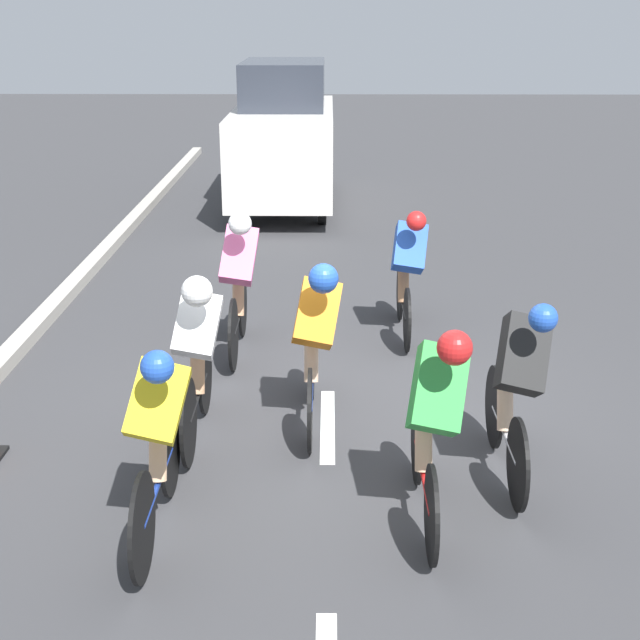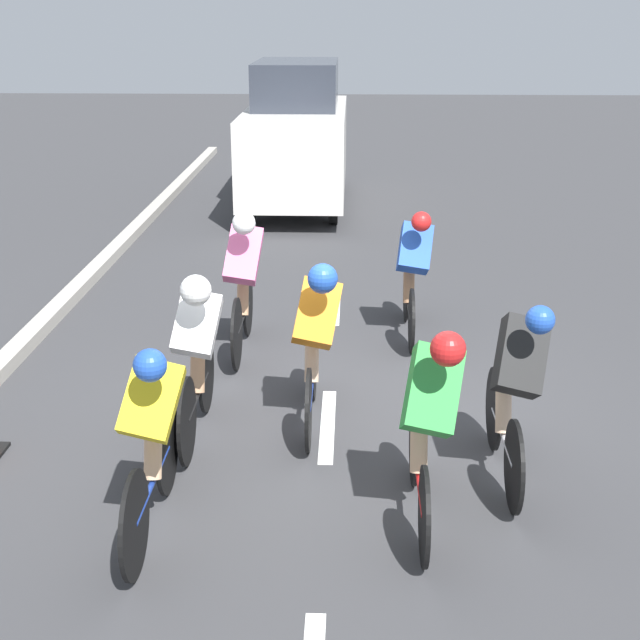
{
  "view_description": "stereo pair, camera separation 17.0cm",
  "coord_description": "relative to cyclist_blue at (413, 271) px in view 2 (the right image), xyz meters",
  "views": [
    {
      "loc": [
        -0.01,
        7.01,
        3.37
      ],
      "look_at": [
        0.07,
        0.15,
        0.95
      ],
      "focal_mm": 50.0,
      "sensor_mm": 36.0,
      "label": 1
    },
    {
      "loc": [
        -0.18,
        7.0,
        3.37
      ],
      "look_at": [
        0.07,
        0.15,
        0.95
      ],
      "focal_mm": 50.0,
      "sensor_mm": 36.0,
      "label": 2
    }
  ],
  "objects": [
    {
      "name": "cyclist_orange",
      "position": [
        0.94,
        2.19,
        0.06
      ],
      "size": [
        0.42,
        1.7,
        1.5
      ],
      "color": "black",
      "rests_on": "ground"
    },
    {
      "name": "lane_stripe_far",
      "position": [
        0.84,
        -1.01,
        -0.74
      ],
      "size": [
        0.12,
        1.4,
        0.01
      ],
      "primitive_type": "cube",
      "color": "white",
      "rests_on": "ground"
    },
    {
      "name": "cyclist_blue",
      "position": [
        0.0,
        0.0,
        0.0
      ],
      "size": [
        0.4,
        1.66,
        1.43
      ],
      "color": "black",
      "rests_on": "ground"
    },
    {
      "name": "cyclist_yellow",
      "position": [
        1.93,
        3.88,
        0.0
      ],
      "size": [
        0.43,
        1.72,
        1.44
      ],
      "color": "black",
      "rests_on": "ground"
    },
    {
      "name": "cyclist_pink",
      "position": [
        1.73,
        0.54,
        0.06
      ],
      "size": [
        0.4,
        1.69,
        1.53
      ],
      "color": "black",
      "rests_on": "ground"
    },
    {
      "name": "cyclist_white",
      "position": [
        1.87,
        2.47,
        0.04
      ],
      "size": [
        0.41,
        1.66,
        1.48
      ],
      "color": "black",
      "rests_on": "ground"
    },
    {
      "name": "cyclist_black",
      "position": [
        -0.54,
        3.07,
        0.02
      ],
      "size": [
        0.44,
        1.62,
        1.47
      ],
      "color": "black",
      "rests_on": "ground"
    },
    {
      "name": "cyclist_green",
      "position": [
        0.13,
        3.7,
        0.06
      ],
      "size": [
        0.43,
        1.67,
        1.5
      ],
      "color": "black",
      "rests_on": "ground"
    },
    {
      "name": "ground_plane",
      "position": [
        0.84,
        2.04,
        -0.74
      ],
      "size": [
        60.0,
        60.0,
        0.0
      ],
      "primitive_type": "plane",
      "color": "#38383A"
    },
    {
      "name": "lane_stripe_mid",
      "position": [
        0.84,
        2.19,
        -0.74
      ],
      "size": [
        0.12,
        1.4,
        0.01
      ],
      "primitive_type": "cube",
      "color": "white",
      "rests_on": "ground"
    },
    {
      "name": "support_car",
      "position": [
        1.63,
        -6.69,
        0.48
      ],
      "size": [
        1.7,
        4.46,
        2.48
      ],
      "color": "black",
      "rests_on": "ground"
    }
  ]
}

